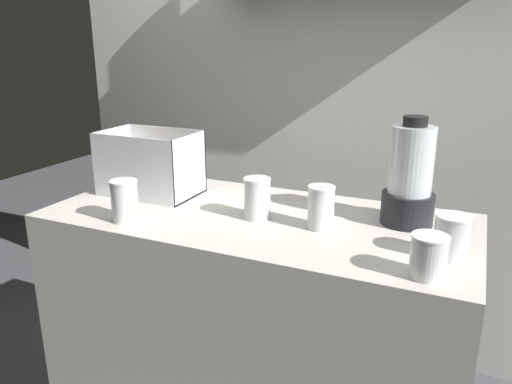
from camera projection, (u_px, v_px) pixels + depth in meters
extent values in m
cube|color=beige|center=(256.00, 333.00, 1.77)|extent=(1.40, 0.64, 0.90)
cube|color=silver|center=(327.00, 88.00, 2.20)|extent=(2.60, 0.04, 2.50)
cube|color=white|center=(152.00, 192.00, 1.87)|extent=(0.35, 0.22, 0.01)
cube|color=white|center=(132.00, 170.00, 1.74)|extent=(0.35, 0.01, 0.23)
cube|color=white|center=(167.00, 157.00, 1.93)|extent=(0.35, 0.01, 0.23)
cube|color=white|center=(114.00, 158.00, 1.91)|extent=(0.01, 0.22, 0.23)
cube|color=white|center=(189.00, 168.00, 1.77)|extent=(0.01, 0.22, 0.23)
cone|color=orange|center=(150.00, 186.00, 1.87)|extent=(0.19, 0.09, 0.04)
cone|color=orange|center=(144.00, 186.00, 1.88)|extent=(0.15, 0.09, 0.03)
cone|color=orange|center=(159.00, 189.00, 1.85)|extent=(0.04, 0.19, 0.02)
cone|color=orange|center=(143.00, 185.00, 1.89)|extent=(0.18, 0.09, 0.04)
cone|color=orange|center=(147.00, 177.00, 1.87)|extent=(0.11, 0.16, 0.03)
cone|color=orange|center=(148.00, 176.00, 1.86)|extent=(0.13, 0.18, 0.04)
cone|color=orange|center=(136.00, 174.00, 1.89)|extent=(0.15, 0.05, 0.04)
cone|color=orange|center=(160.00, 181.00, 1.85)|extent=(0.08, 0.17, 0.03)
cone|color=orange|center=(140.00, 167.00, 1.86)|extent=(0.13, 0.13, 0.04)
cone|color=orange|center=(164.00, 172.00, 1.83)|extent=(0.18, 0.11, 0.03)
cylinder|color=black|center=(407.00, 208.00, 1.55)|extent=(0.16, 0.16, 0.10)
cylinder|color=silver|center=(412.00, 160.00, 1.50)|extent=(0.13, 0.13, 0.21)
cylinder|color=orange|center=(409.00, 187.00, 1.53)|extent=(0.12, 0.12, 0.04)
cylinder|color=black|center=(416.00, 121.00, 1.47)|extent=(0.07, 0.07, 0.03)
cylinder|color=white|center=(125.00, 202.00, 1.57)|extent=(0.08, 0.08, 0.13)
cylinder|color=maroon|center=(125.00, 208.00, 1.57)|extent=(0.08, 0.08, 0.09)
cylinder|color=white|center=(123.00, 181.00, 1.55)|extent=(0.09, 0.09, 0.01)
cylinder|color=white|center=(257.00, 199.00, 1.59)|extent=(0.09, 0.09, 0.13)
cylinder|color=orange|center=(257.00, 202.00, 1.59)|extent=(0.08, 0.08, 0.11)
cylinder|color=white|center=(257.00, 179.00, 1.57)|extent=(0.09, 0.09, 0.01)
cylinder|color=white|center=(321.00, 208.00, 1.51)|extent=(0.08, 0.08, 0.13)
cylinder|color=yellow|center=(321.00, 214.00, 1.51)|extent=(0.07, 0.07, 0.09)
cylinder|color=white|center=(322.00, 187.00, 1.49)|extent=(0.08, 0.08, 0.01)
cylinder|color=white|center=(429.00, 258.00, 1.20)|extent=(0.09, 0.09, 0.10)
cylinder|color=orange|center=(428.00, 266.00, 1.20)|extent=(0.08, 0.08, 0.06)
cylinder|color=white|center=(431.00, 237.00, 1.18)|extent=(0.09, 0.09, 0.01)
cylinder|color=white|center=(452.00, 238.00, 1.30)|extent=(0.09, 0.09, 0.11)
cylinder|color=yellow|center=(451.00, 246.00, 1.31)|extent=(0.08, 0.08, 0.06)
cylinder|color=white|center=(454.00, 217.00, 1.29)|extent=(0.09, 0.09, 0.01)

